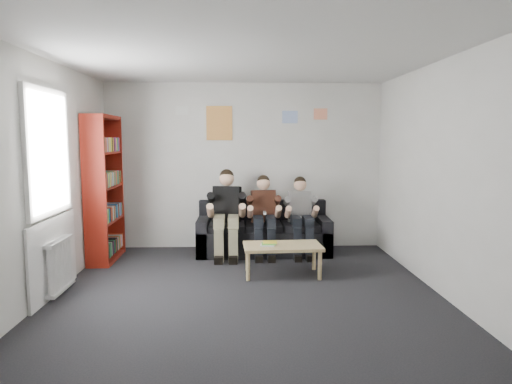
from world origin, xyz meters
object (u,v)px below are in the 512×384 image
bookshelf (105,189)px  coffee_table (282,248)px  sofa (263,234)px  person_right (301,216)px  person_left (227,214)px  person_middle (264,216)px

bookshelf → coffee_table: bookshelf is taller
sofa → person_right: (0.57, -0.19, 0.32)m
coffee_table → person_left: (-0.77, 1.04, 0.29)m
bookshelf → person_left: bookshelf is taller
sofa → person_left: person_left is taller
sofa → coffee_table: size_ratio=2.02×
bookshelf → coffee_table: 2.79m
person_middle → sofa: bearing=84.6°
coffee_table → sofa: bearing=98.8°
bookshelf → person_right: (2.94, 0.17, -0.46)m
bookshelf → person_left: size_ratio=1.61×
person_right → bookshelf: bearing=-175.0°
person_right → person_middle: bearing=-178.2°
coffee_table → person_left: bearing=126.4°
coffee_table → person_right: 1.14m
bookshelf → person_middle: bearing=3.3°
person_middle → person_right: bearing=-5.2°
sofa → bookshelf: size_ratio=0.96×
sofa → person_right: person_right is taller
coffee_table → person_middle: (-0.19, 1.04, 0.26)m
person_left → person_right: bearing=10.3°
bookshelf → coffee_table: (2.55, -0.87, -0.71)m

